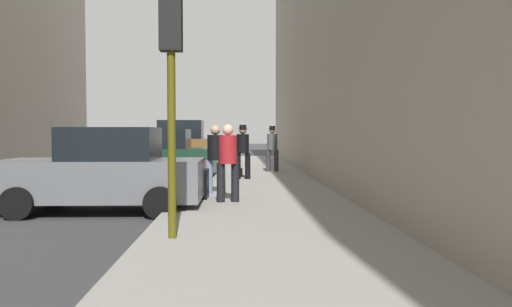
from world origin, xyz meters
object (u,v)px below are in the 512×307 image
(rolling_suitcase, at_px, (200,184))
(duffel_bag, at_px, (238,172))
(traffic_light, at_px, (171,58))
(pedestrian_in_jeans, at_px, (215,156))
(pedestrian_with_fedora, at_px, (243,149))
(pedestrian_with_beanie, at_px, (272,146))
(parked_dark_green_sedan, at_px, (158,156))
(fire_hydrant, at_px, (203,171))
(parked_bronze_suv, at_px, (178,146))
(pedestrian_in_red_jacket, at_px, (228,159))
(parked_gray_coupe, at_px, (104,172))

(rolling_suitcase, bearing_deg, duffel_bag, 81.20)
(traffic_light, xyz_separation_m, rolling_suitcase, (0.10, 4.33, -2.27))
(pedestrian_in_jeans, relative_size, pedestrian_with_fedora, 0.96)
(pedestrian_with_beanie, bearing_deg, pedestrian_in_jeans, -105.33)
(parked_dark_green_sedan, relative_size, fire_hydrant, 6.05)
(parked_bronze_suv, xyz_separation_m, pedestrian_in_red_jacket, (2.61, -13.17, 0.07))
(parked_bronze_suv, height_order, pedestrian_with_beanie, parked_bronze_suv)
(parked_bronze_suv, relative_size, traffic_light, 1.28)
(fire_hydrant, bearing_deg, rolling_suitcase, -87.55)
(parked_gray_coupe, xyz_separation_m, duffel_bag, (2.86, 6.80, -0.56))
(parked_bronze_suv, relative_size, pedestrian_in_jeans, 2.70)
(parked_dark_green_sedan, height_order, duffel_bag, parked_dark_green_sedan)
(pedestrian_in_red_jacket, relative_size, rolling_suitcase, 1.64)
(fire_hydrant, bearing_deg, pedestrian_in_red_jacket, -78.96)
(parked_gray_coupe, relative_size, traffic_light, 1.17)
(traffic_light, distance_m, pedestrian_with_fedora, 9.29)
(parked_gray_coupe, bearing_deg, pedestrian_with_fedora, 62.22)
(traffic_light, distance_m, pedestrian_in_red_jacket, 4.13)
(parked_bronze_suv, relative_size, pedestrian_with_fedora, 2.60)
(parked_dark_green_sedan, relative_size, duffel_bag, 9.68)
(pedestrian_in_jeans, bearing_deg, rolling_suitcase, -112.14)
(duffel_bag, bearing_deg, parked_gray_coupe, -112.77)
(pedestrian_with_fedora, height_order, pedestrian_in_red_jacket, pedestrian_with_fedora)
(parked_bronze_suv, bearing_deg, parked_gray_coupe, -90.00)
(parked_dark_green_sedan, bearing_deg, parked_bronze_suv, 90.00)
(parked_gray_coupe, distance_m, parked_dark_green_sedan, 7.25)
(parked_dark_green_sedan, relative_size, pedestrian_with_beanie, 2.40)
(pedestrian_with_beanie, bearing_deg, duffel_bag, -123.85)
(fire_hydrant, relative_size, pedestrian_in_jeans, 0.41)
(parked_bronze_suv, xyz_separation_m, duffel_bag, (2.86, -6.72, -0.74))
(parked_gray_coupe, distance_m, pedestrian_in_jeans, 2.89)
(traffic_light, xyz_separation_m, duffel_bag, (1.00, 10.16, -2.47))
(pedestrian_with_beanie, height_order, pedestrian_with_fedora, same)
(parked_gray_coupe, relative_size, parked_bronze_suv, 0.91)
(parked_dark_green_sedan, distance_m, fire_hydrant, 3.33)
(pedestrian_in_jeans, bearing_deg, parked_dark_green_sedan, 112.53)
(traffic_light, bearing_deg, parked_gray_coupe, 118.91)
(parked_bronze_suv, xyz_separation_m, rolling_suitcase, (1.95, -12.55, -0.54))
(fire_hydrant, distance_m, duffel_bag, 2.56)
(duffel_bag, bearing_deg, pedestrian_in_red_jacket, -92.19)
(pedestrian_in_red_jacket, distance_m, duffel_bag, 6.50)
(traffic_light, bearing_deg, pedestrian_with_beanie, 79.05)
(fire_hydrant, relative_size, pedestrian_in_red_jacket, 0.41)
(parked_dark_green_sedan, distance_m, parked_bronze_suv, 6.28)
(pedestrian_in_jeans, relative_size, duffel_bag, 3.89)
(pedestrian_with_beanie, height_order, duffel_bag, pedestrian_with_beanie)
(pedestrian_with_beanie, relative_size, duffel_bag, 4.04)
(parked_dark_green_sedan, relative_size, pedestrian_with_fedora, 2.40)
(parked_gray_coupe, distance_m, traffic_light, 4.28)
(duffel_bag, bearing_deg, parked_bronze_suv, 113.01)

